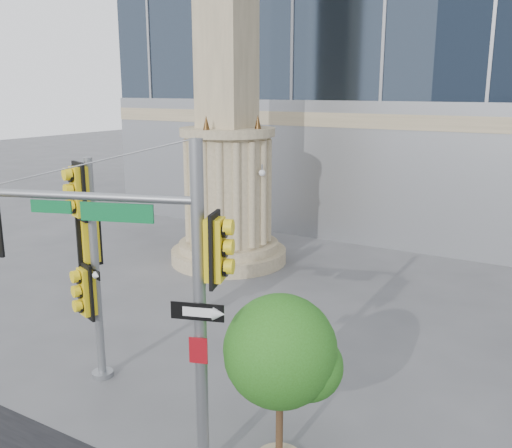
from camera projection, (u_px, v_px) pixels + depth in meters
The scene contains 5 objects.
ground at pixel (227, 421), 11.46m from camera, with size 120.00×120.00×0.00m, color #545456.
monument at pixel (227, 116), 20.68m from camera, with size 4.40×4.40×16.60m.
main_signal_pole at pixel (138, 272), 9.32m from camera, with size 4.31×1.84×5.78m.
secondary_signal_pole at pixel (88, 253), 12.50m from camera, with size 0.87×0.83×5.09m.
street_tree at pixel (283, 356), 9.74m from camera, with size 2.01×1.97×3.13m.
Camera 1 is at (5.78, -8.44, 6.53)m, focal length 40.00 mm.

